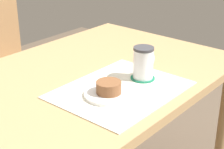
% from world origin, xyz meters
% --- Properties ---
extents(dining_table, '(1.23, 0.82, 0.72)m').
position_xyz_m(dining_table, '(0.00, 0.00, 0.65)').
color(dining_table, tan).
rests_on(dining_table, ground_plane).
extents(wooden_chair, '(0.43, 0.43, 0.85)m').
position_xyz_m(wooden_chair, '(0.17, 0.78, 0.48)').
color(wooden_chair, '#997047').
rests_on(wooden_chair, ground_plane).
extents(placemat, '(0.46, 0.36, 0.00)m').
position_xyz_m(placemat, '(-0.01, -0.19, 0.73)').
color(placemat, silver).
rests_on(placemat, dining_table).
extents(pastry_plate, '(0.17, 0.17, 0.01)m').
position_xyz_m(pastry_plate, '(-0.08, -0.19, 0.73)').
color(pastry_plate, white).
rests_on(pastry_plate, placemat).
extents(pastry, '(0.09, 0.09, 0.04)m').
position_xyz_m(pastry, '(-0.08, -0.19, 0.76)').
color(pastry, brown).
rests_on(pastry, pastry_plate).
extents(coffee_coaster, '(0.09, 0.09, 0.00)m').
position_xyz_m(coffee_coaster, '(0.12, -0.19, 0.73)').
color(coffee_coaster, '#196B4C').
rests_on(coffee_coaster, placemat).
extents(coffee_mug, '(0.11, 0.08, 0.12)m').
position_xyz_m(coffee_mug, '(0.12, -0.19, 0.79)').
color(coffee_mug, white).
rests_on(coffee_mug, coffee_coaster).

